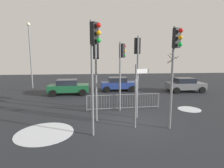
% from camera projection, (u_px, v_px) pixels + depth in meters
% --- Properties ---
extents(ground_plane, '(60.00, 60.00, 0.00)m').
position_uv_depth(ground_plane, '(131.00, 122.00, 9.75)').
color(ground_plane, '#26282D').
extents(traffic_light_rear_left, '(0.33, 0.57, 4.75)m').
position_uv_depth(traffic_light_rear_left, '(137.00, 59.00, 10.10)').
color(traffic_light_rear_left, slate).
rests_on(traffic_light_rear_left, ground).
extents(traffic_light_mid_right, '(0.34, 0.57, 4.46)m').
position_uv_depth(traffic_light_mid_right, '(96.00, 63.00, 9.59)').
color(traffic_light_mid_right, slate).
rests_on(traffic_light_mid_right, ground).
extents(traffic_light_mid_left, '(0.37, 0.55, 4.98)m').
position_uv_depth(traffic_light_mid_left, '(175.00, 55.00, 8.20)').
color(traffic_light_mid_left, slate).
rests_on(traffic_light_mid_left, ground).
extents(traffic_light_rear_right, '(0.47, 0.46, 5.10)m').
position_uv_depth(traffic_light_rear_right, '(94.00, 53.00, 7.44)').
color(traffic_light_rear_right, slate).
rests_on(traffic_light_rear_right, ground).
extents(traffic_light_foreground_right, '(0.48, 0.45, 4.54)m').
position_uv_depth(traffic_light_foreground_right, '(122.00, 61.00, 11.42)').
color(traffic_light_foreground_right, slate).
rests_on(traffic_light_foreground_right, ground).
extents(direction_sign_post, '(0.76, 0.29, 3.23)m').
position_uv_depth(direction_sign_post, '(137.00, 93.00, 8.71)').
color(direction_sign_post, slate).
rests_on(direction_sign_post, ground).
extents(pedestrian_guard_railing, '(5.12, 0.30, 1.07)m').
position_uv_depth(pedestrian_guard_railing, '(124.00, 102.00, 12.01)').
color(pedestrian_guard_railing, slate).
rests_on(pedestrian_guard_railing, ground).
extents(car_green_trailing, '(3.85, 2.02, 1.47)m').
position_uv_depth(car_green_trailing, '(68.00, 87.00, 16.96)').
color(car_green_trailing, '#195933').
rests_on(car_green_trailing, ground).
extents(car_grey_mid, '(3.81, 1.94, 1.47)m').
position_uv_depth(car_grey_mid, '(185.00, 85.00, 18.33)').
color(car_grey_mid, slate).
rests_on(car_grey_mid, ground).
extents(car_blue_near, '(3.80, 1.93, 1.47)m').
position_uv_depth(car_blue_near, '(118.00, 84.00, 18.91)').
color(car_blue_near, navy).
rests_on(car_blue_near, ground).
extents(street_lamp, '(0.36, 0.36, 7.08)m').
position_uv_depth(street_lamp, '(30.00, 50.00, 17.99)').
color(street_lamp, slate).
rests_on(street_lamp, ground).
extents(bare_tree_left, '(1.93, 1.95, 4.85)m').
position_uv_depth(bare_tree_left, '(172.00, 64.00, 28.24)').
color(bare_tree_left, '#473828').
rests_on(bare_tree_left, ground).
extents(snow_patch_kerb, '(1.52, 1.52, 0.01)m').
position_uv_depth(snow_patch_kerb, '(189.00, 109.00, 12.11)').
color(snow_patch_kerb, silver).
rests_on(snow_patch_kerb, ground).
extents(snow_patch_island, '(2.69, 2.69, 0.01)m').
position_uv_depth(snow_patch_island, '(45.00, 133.00, 8.28)').
color(snow_patch_island, silver).
rests_on(snow_patch_island, ground).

